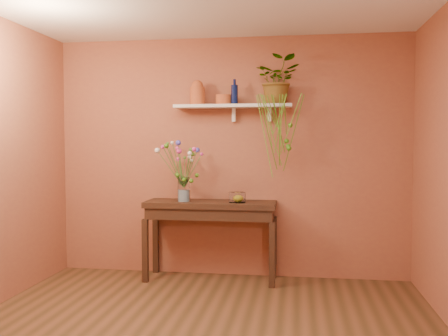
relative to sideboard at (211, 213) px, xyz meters
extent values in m
cube|color=#9D593B|center=(0.18, 0.25, 0.61)|extent=(4.00, 0.04, 2.70)
cube|color=#9D593B|center=(0.18, -3.75, 0.61)|extent=(4.00, 0.04, 2.70)
cube|color=#382417|center=(0.00, 0.00, 0.10)|extent=(1.43, 0.46, 0.06)
cube|color=#382417|center=(0.00, 0.00, 0.00)|extent=(1.38, 0.42, 0.12)
cube|color=#382417|center=(-0.69, -0.20, -0.40)|extent=(0.06, 0.06, 0.69)
cube|color=#382417|center=(0.69, -0.20, -0.40)|extent=(0.06, 0.06, 0.69)
cube|color=#382417|center=(-0.69, 0.20, -0.40)|extent=(0.06, 0.06, 0.69)
cube|color=#382417|center=(0.69, 0.20, -0.40)|extent=(0.06, 0.06, 0.69)
cube|color=white|center=(0.23, 0.12, 1.18)|extent=(1.30, 0.24, 0.04)
cube|color=white|center=(0.23, 0.22, 1.08)|extent=(0.04, 0.05, 0.15)
cube|color=white|center=(0.63, 0.22, 1.08)|extent=(0.04, 0.05, 0.15)
cylinder|color=#B54423|center=(-0.16, 0.09, 1.29)|extent=(0.21, 0.21, 0.19)
sphere|color=#B54423|center=(-0.16, 0.09, 1.40)|extent=(0.13, 0.13, 0.13)
cylinder|color=#B54423|center=(0.13, 0.12, 1.25)|extent=(0.23, 0.23, 0.11)
cylinder|color=#091341|center=(0.25, 0.10, 1.30)|extent=(0.08, 0.08, 0.21)
cylinder|color=#091341|center=(0.25, 0.10, 1.44)|extent=(0.03, 0.03, 0.06)
imported|color=#3B7615|center=(0.73, 0.12, 1.45)|extent=(0.49, 0.43, 0.52)
cylinder|color=#3B7615|center=(0.74, -0.03, 0.97)|extent=(0.15, 0.19, 0.61)
cylinder|color=#60A22B|center=(0.63, -0.05, 1.08)|extent=(0.10, 0.08, 0.40)
cylinder|color=#60A22B|center=(0.66, -0.07, 0.90)|extent=(0.22, 0.35, 0.76)
cylinder|color=#3B7615|center=(0.75, -0.07, 0.90)|extent=(0.02, 0.19, 0.75)
cylinder|color=#60A22B|center=(0.77, -0.06, 0.98)|extent=(0.04, 0.12, 0.59)
cylinder|color=#60A22B|center=(0.76, -0.05, 0.97)|extent=(0.14, 0.27, 0.62)
cylinder|color=#3B7615|center=(0.63, -0.04, 0.88)|extent=(0.20, 0.26, 0.80)
cylinder|color=#60A22B|center=(0.64, -0.04, 1.11)|extent=(0.17, 0.11, 0.34)
cylinder|color=#60A22B|center=(0.87, -0.08, 0.96)|extent=(0.23, 0.29, 0.63)
cylinder|color=#3B7615|center=(0.69, -0.03, 1.06)|extent=(0.16, 0.09, 0.44)
cylinder|color=#60A22B|center=(0.62, -0.06, 1.00)|extent=(0.10, 0.26, 0.55)
cylinder|color=#60A22B|center=(0.73, -0.02, 1.00)|extent=(0.10, 0.07, 0.55)
cylinder|color=#3B7615|center=(0.90, -0.01, 0.87)|extent=(0.22, 0.16, 0.81)
cylinder|color=#60A22B|center=(0.75, -0.02, 1.07)|extent=(0.15, 0.05, 0.42)
cylinder|color=#60A22B|center=(0.59, -0.03, 0.84)|extent=(0.18, 0.06, 0.88)
cylinder|color=#3B7615|center=(0.81, -0.01, 1.07)|extent=(0.04, 0.08, 0.41)
sphere|color=#3B7615|center=(0.84, 0.01, 0.73)|extent=(0.05, 0.05, 0.05)
sphere|color=#3B7615|center=(0.86, -0.03, 0.96)|extent=(0.05, 0.05, 0.05)
sphere|color=#3B7615|center=(0.82, 0.00, 0.79)|extent=(0.05, 0.05, 0.05)
sphere|color=#3B7615|center=(0.85, -0.03, 0.71)|extent=(0.05, 0.05, 0.05)
cylinder|color=white|center=(-0.29, -0.05, 0.26)|extent=(0.13, 0.13, 0.27)
cylinder|color=silver|center=(-0.29, -0.05, 0.19)|extent=(0.12, 0.12, 0.13)
cylinder|color=#386B28|center=(-0.30, -0.10, 0.48)|extent=(0.03, 0.11, 0.40)
sphere|color=#DE3397|center=(-0.32, -0.16, 0.68)|extent=(0.06, 0.06, 0.06)
cylinder|color=#386B28|center=(-0.24, -0.15, 0.47)|extent=(0.11, 0.20, 0.38)
sphere|color=white|center=(-0.18, -0.24, 0.66)|extent=(0.05, 0.05, 0.05)
cylinder|color=#386B28|center=(-0.21, -0.16, 0.49)|extent=(0.16, 0.23, 0.43)
sphere|color=#DE3397|center=(-0.13, -0.27, 0.70)|extent=(0.05, 0.05, 0.05)
cylinder|color=#386B28|center=(-0.25, -0.07, 0.49)|extent=(0.09, 0.04, 0.41)
sphere|color=#639A3A|center=(-0.20, -0.08, 0.69)|extent=(0.05, 0.05, 0.05)
cylinder|color=#386B28|center=(-0.26, -0.06, 0.45)|extent=(0.08, 0.03, 0.33)
sphere|color=white|center=(-0.22, -0.07, 0.62)|extent=(0.04, 0.04, 0.04)
cylinder|color=#386B28|center=(-0.19, -0.05, 0.47)|extent=(0.21, 0.01, 0.37)
sphere|color=#DE3397|center=(-0.09, -0.05, 0.65)|extent=(0.04, 0.04, 0.04)
cylinder|color=#386B28|center=(-0.25, -0.02, 0.47)|extent=(0.09, 0.08, 0.36)
sphere|color=#3B7615|center=(-0.20, 0.02, 0.64)|extent=(0.05, 0.05, 0.05)
cylinder|color=#386B28|center=(-0.23, 0.02, 0.49)|extent=(0.13, 0.15, 0.41)
sphere|color=#403FB8|center=(-0.17, 0.09, 0.69)|extent=(0.06, 0.06, 0.06)
cylinder|color=#386B28|center=(-0.26, 0.03, 0.43)|extent=(0.06, 0.17, 0.29)
sphere|color=white|center=(-0.24, 0.11, 0.57)|extent=(0.04, 0.04, 0.04)
cylinder|color=#386B28|center=(-0.31, 0.06, 0.44)|extent=(0.04, 0.23, 0.32)
sphere|color=#639A3A|center=(-0.33, 0.17, 0.60)|extent=(0.04, 0.04, 0.04)
cylinder|color=#386B28|center=(-0.35, 0.04, 0.43)|extent=(0.11, 0.20, 0.30)
sphere|color=#DE3397|center=(-0.40, 0.14, 0.58)|extent=(0.05, 0.05, 0.05)
cylinder|color=#386B28|center=(-0.37, 0.01, 0.53)|extent=(0.17, 0.14, 0.49)
sphere|color=white|center=(-0.45, 0.08, 0.77)|extent=(0.04, 0.04, 0.04)
cylinder|color=#386B28|center=(-0.33, -0.04, 0.50)|extent=(0.08, 0.04, 0.43)
sphere|color=#DE3397|center=(-0.37, -0.02, 0.71)|extent=(0.04, 0.04, 0.04)
cylinder|color=#386B28|center=(-0.38, -0.05, 0.52)|extent=(0.19, 0.02, 0.48)
sphere|color=#639A3A|center=(-0.47, -0.04, 0.76)|extent=(0.04, 0.04, 0.04)
cylinder|color=#386B28|center=(-0.44, -0.06, 0.49)|extent=(0.30, 0.02, 0.41)
sphere|color=white|center=(-0.58, -0.07, 0.69)|extent=(0.06, 0.06, 0.06)
cylinder|color=#386B28|center=(-0.40, -0.10, 0.51)|extent=(0.21, 0.10, 0.45)
sphere|color=#DE3397|center=(-0.50, -0.14, 0.73)|extent=(0.04, 0.04, 0.04)
cylinder|color=#386B28|center=(-0.36, -0.15, 0.51)|extent=(0.14, 0.20, 0.46)
sphere|color=#3B7615|center=(-0.43, -0.25, 0.74)|extent=(0.05, 0.05, 0.05)
cylinder|color=#386B28|center=(-0.30, -0.13, 0.53)|extent=(0.03, 0.16, 0.49)
sphere|color=#403FB8|center=(-0.31, -0.20, 0.77)|extent=(0.06, 0.06, 0.06)
sphere|color=#3B7615|center=(-0.35, -0.10, 0.42)|extent=(0.05, 0.05, 0.05)
sphere|color=#3B7615|center=(-0.14, -0.04, 0.42)|extent=(0.05, 0.05, 0.05)
sphere|color=#3B7615|center=(-0.33, 0.09, 0.38)|extent=(0.05, 0.05, 0.05)
sphere|color=#3B7615|center=(-0.18, -0.17, 0.36)|extent=(0.05, 0.05, 0.05)
sphere|color=#3B7615|center=(-0.27, -0.11, 0.37)|extent=(0.05, 0.05, 0.05)
sphere|color=#3B7615|center=(-0.38, 0.00, 0.42)|extent=(0.05, 0.05, 0.05)
cylinder|color=white|center=(0.30, -0.04, 0.18)|extent=(0.18, 0.18, 0.11)
cylinder|color=white|center=(0.30, -0.04, 0.13)|extent=(0.18, 0.18, 0.01)
sphere|color=yellow|center=(0.31, -0.03, 0.17)|extent=(0.08, 0.08, 0.08)
cube|color=teal|center=(-0.29, -0.07, 0.18)|extent=(0.06, 0.05, 0.11)
camera|label=1|loc=(0.94, -5.30, 0.78)|focal=39.50mm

